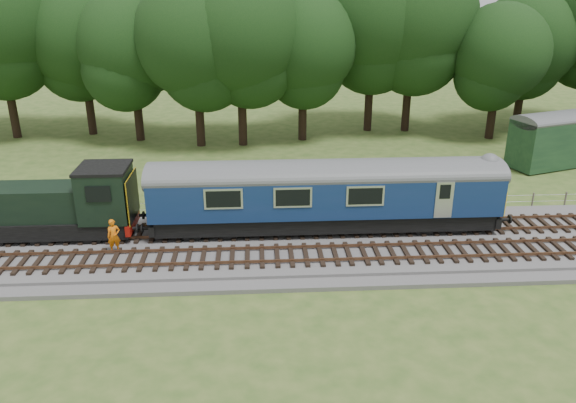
{
  "coord_description": "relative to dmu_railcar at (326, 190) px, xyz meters",
  "views": [
    {
      "loc": [
        -4.37,
        -25.66,
        12.66
      ],
      "look_at": [
        -2.78,
        1.4,
        2.0
      ],
      "focal_mm": 35.0,
      "sensor_mm": 36.0,
      "label": 1
    }
  ],
  "objects": [
    {
      "name": "track_south",
      "position": [
        0.82,
        -3.0,
        -2.19
      ],
      "size": [
        67.2,
        2.4,
        0.21
      ],
      "color": "black",
      "rests_on": "ballast"
    },
    {
      "name": "dmu_railcar",
      "position": [
        0.0,
        0.0,
        0.0
      ],
      "size": [
        18.05,
        2.86,
        3.88
      ],
      "color": "black",
      "rests_on": "ground"
    },
    {
      "name": "shed",
      "position": [
        20.27,
        13.39,
        -1.36
      ],
      "size": [
        4.0,
        4.0,
        2.47
      ],
      "rotation": [
        0.0,
        0.0,
        0.43
      ],
      "color": "#16321F",
      "rests_on": "ground"
    },
    {
      "name": "fence",
      "position": [
        0.82,
        3.1,
        -2.61
      ],
      "size": [
        64.0,
        0.12,
        1.0
      ],
      "primitive_type": null,
      "color": "#6B6054",
      "rests_on": "ground"
    },
    {
      "name": "ground",
      "position": [
        0.82,
        -1.4,
        -2.61
      ],
      "size": [
        120.0,
        120.0,
        0.0
      ],
      "primitive_type": "plane",
      "color": "#36551F",
      "rests_on": "ground"
    },
    {
      "name": "tree_line",
      "position": [
        0.82,
        20.6,
        -2.61
      ],
      "size": [
        70.0,
        8.0,
        18.0
      ],
      "primitive_type": null,
      "color": "black",
      "rests_on": "ground"
    },
    {
      "name": "shunter_loco",
      "position": [
        -13.93,
        0.0,
        -0.63
      ],
      "size": [
        8.92,
        2.6,
        3.38
      ],
      "color": "black",
      "rests_on": "ground"
    },
    {
      "name": "worker",
      "position": [
        -10.52,
        -2.02,
        -1.41
      ],
      "size": [
        0.73,
        0.62,
        1.7
      ],
      "primitive_type": "imported",
      "rotation": [
        0.0,
        0.0,
        0.4
      ],
      "color": "orange",
      "rests_on": "ballast"
    },
    {
      "name": "track_north",
      "position": [
        0.82,
        -0.0,
        -2.19
      ],
      "size": [
        67.2,
        2.4,
        0.21
      ],
      "color": "black",
      "rests_on": "ballast"
    },
    {
      "name": "ballast",
      "position": [
        0.82,
        -1.4,
        -2.43
      ],
      "size": [
        70.0,
        7.0,
        0.35
      ],
      "primitive_type": "cube",
      "color": "#4C4C4F",
      "rests_on": "ground"
    }
  ]
}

